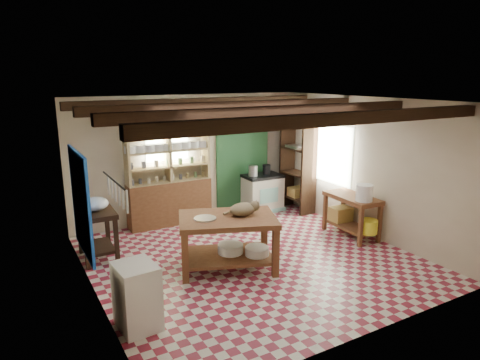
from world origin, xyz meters
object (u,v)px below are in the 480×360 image
work_table (228,242)px  prep_table (97,234)px  cat (243,209)px  stove (262,193)px  white_cabinet (137,296)px  right_counter (351,216)px

work_table → prep_table: size_ratio=1.78×
work_table → cat: cat is taller
stove → cat: cat is taller
work_table → white_cabinet: (-1.72, -0.93, -0.02)m
prep_table → right_counter: bearing=-15.0°
white_cabinet → cat: size_ratio=1.87×
stove → right_counter: stove is taller
cat → stove: bearing=62.5°
stove → white_cabinet: (-3.80, -3.16, -0.01)m
prep_table → right_counter: 4.57m
prep_table → work_table: bearing=-37.2°
stove → right_counter: bearing=-73.4°
stove → prep_table: 3.88m
prep_table → white_cabinet: prep_table is taller
right_counter → cat: cat is taller
work_table → stove: 3.05m
prep_table → right_counter: (4.38, -1.31, -0.02)m
work_table → stove: size_ratio=1.77×
stove → prep_table: bearing=-165.9°
prep_table → stove: bearing=14.5°
stove → white_cabinet: size_ratio=1.04×
stove → right_counter: 2.25m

